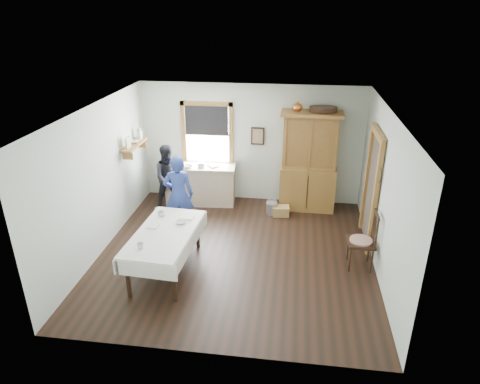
{
  "coord_description": "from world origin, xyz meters",
  "views": [
    {
      "loc": [
        0.98,
        -6.74,
        4.3
      ],
      "look_at": [
        0.04,
        0.3,
        1.13
      ],
      "focal_mm": 32.0,
      "sensor_mm": 36.0,
      "label": 1
    }
  ],
  "objects_px": {
    "work_counter": "(201,184)",
    "spindle_chair": "(362,240)",
    "dining_table": "(166,251)",
    "pail": "(272,208)",
    "figure_dark": "(170,180)",
    "china_hutch": "(309,162)",
    "wicker_basket": "(281,211)",
    "woman_blue": "(179,198)"
  },
  "relations": [
    {
      "from": "spindle_chair",
      "to": "pail",
      "type": "relative_size",
      "value": 4.01
    },
    {
      "from": "work_counter",
      "to": "spindle_chair",
      "type": "xyz_separation_m",
      "value": [
        3.34,
        -2.22,
        0.08
      ]
    },
    {
      "from": "work_counter",
      "to": "pail",
      "type": "xyz_separation_m",
      "value": [
        1.67,
        -0.37,
        -0.32
      ]
    },
    {
      "from": "china_hutch",
      "to": "figure_dark",
      "type": "bearing_deg",
      "value": -171.06
    },
    {
      "from": "woman_blue",
      "to": "spindle_chair",
      "type": "bearing_deg",
      "value": 156.61
    },
    {
      "from": "work_counter",
      "to": "spindle_chair",
      "type": "height_order",
      "value": "spindle_chair"
    },
    {
      "from": "work_counter",
      "to": "woman_blue",
      "type": "distance_m",
      "value": 1.43
    },
    {
      "from": "woman_blue",
      "to": "figure_dark",
      "type": "distance_m",
      "value": 1.11
    },
    {
      "from": "dining_table",
      "to": "spindle_chair",
      "type": "bearing_deg",
      "value": 9.35
    },
    {
      "from": "figure_dark",
      "to": "dining_table",
      "type": "bearing_deg",
      "value": -102.66
    },
    {
      "from": "woman_blue",
      "to": "dining_table",
      "type": "bearing_deg",
      "value": 85.23
    },
    {
      "from": "china_hutch",
      "to": "figure_dark",
      "type": "height_order",
      "value": "china_hutch"
    },
    {
      "from": "work_counter",
      "to": "spindle_chair",
      "type": "bearing_deg",
      "value": -38.01
    },
    {
      "from": "work_counter",
      "to": "dining_table",
      "type": "distance_m",
      "value": 2.77
    },
    {
      "from": "figure_dark",
      "to": "china_hutch",
      "type": "bearing_deg",
      "value": -18.63
    },
    {
      "from": "spindle_chair",
      "to": "woman_blue",
      "type": "relative_size",
      "value": 0.72
    },
    {
      "from": "spindle_chair",
      "to": "figure_dark",
      "type": "bearing_deg",
      "value": 154.09
    },
    {
      "from": "work_counter",
      "to": "figure_dark",
      "type": "bearing_deg",
      "value": -151.48
    },
    {
      "from": "dining_table",
      "to": "figure_dark",
      "type": "relative_size",
      "value": 1.35
    },
    {
      "from": "work_counter",
      "to": "woman_blue",
      "type": "xyz_separation_m",
      "value": [
        -0.12,
        -1.39,
        0.29
      ]
    },
    {
      "from": "china_hutch",
      "to": "pail",
      "type": "xyz_separation_m",
      "value": [
        -0.76,
        -0.41,
        -0.97
      ]
    },
    {
      "from": "woman_blue",
      "to": "figure_dark",
      "type": "bearing_deg",
      "value": -74.32
    },
    {
      "from": "work_counter",
      "to": "dining_table",
      "type": "height_order",
      "value": "work_counter"
    },
    {
      "from": "woman_blue",
      "to": "figure_dark",
      "type": "xyz_separation_m",
      "value": [
        -0.48,
        1.0,
        -0.06
      ]
    },
    {
      "from": "work_counter",
      "to": "spindle_chair",
      "type": "distance_m",
      "value": 4.01
    },
    {
      "from": "work_counter",
      "to": "figure_dark",
      "type": "xyz_separation_m",
      "value": [
        -0.6,
        -0.39,
        0.23
      ]
    },
    {
      "from": "dining_table",
      "to": "wicker_basket",
      "type": "distance_m",
      "value": 3.02
    },
    {
      "from": "wicker_basket",
      "to": "figure_dark",
      "type": "height_order",
      "value": "figure_dark"
    },
    {
      "from": "spindle_chair",
      "to": "woman_blue",
      "type": "height_order",
      "value": "woman_blue"
    },
    {
      "from": "spindle_chair",
      "to": "wicker_basket",
      "type": "bearing_deg",
      "value": 128.07
    },
    {
      "from": "spindle_chair",
      "to": "dining_table",
      "type": "bearing_deg",
      "value": -171.58
    },
    {
      "from": "china_hutch",
      "to": "dining_table",
      "type": "relative_size",
      "value": 1.18
    },
    {
      "from": "pail",
      "to": "wicker_basket",
      "type": "distance_m",
      "value": 0.21
    },
    {
      "from": "china_hutch",
      "to": "pail",
      "type": "distance_m",
      "value": 1.3
    },
    {
      "from": "work_counter",
      "to": "china_hutch",
      "type": "distance_m",
      "value": 2.51
    },
    {
      "from": "pail",
      "to": "figure_dark",
      "type": "distance_m",
      "value": 2.34
    },
    {
      "from": "china_hutch",
      "to": "pail",
      "type": "relative_size",
      "value": 8.2
    },
    {
      "from": "pail",
      "to": "figure_dark",
      "type": "xyz_separation_m",
      "value": [
        -2.27,
        -0.02,
        0.56
      ]
    },
    {
      "from": "work_counter",
      "to": "spindle_chair",
      "type": "relative_size",
      "value": 1.48
    },
    {
      "from": "pail",
      "to": "figure_dark",
      "type": "relative_size",
      "value": 0.19
    },
    {
      "from": "dining_table",
      "to": "pail",
      "type": "distance_m",
      "value": 2.94
    },
    {
      "from": "work_counter",
      "to": "pail",
      "type": "bearing_deg",
      "value": -16.77
    }
  ]
}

